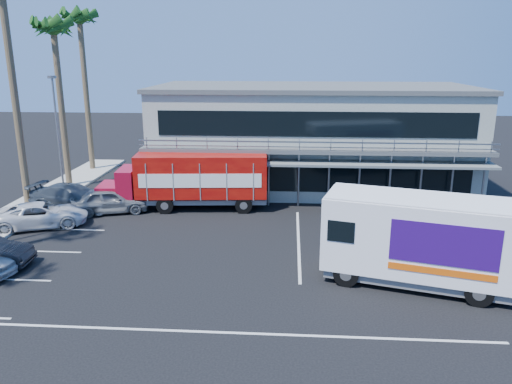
{
  "coord_description": "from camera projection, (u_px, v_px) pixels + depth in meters",
  "views": [
    {
      "loc": [
        1.46,
        -21.48,
        9.49
      ],
      "look_at": [
        -0.32,
        4.29,
        2.3
      ],
      "focal_mm": 35.0,
      "sensor_mm": 36.0,
      "label": 1
    }
  ],
  "objects": [
    {
      "name": "ground",
      "position": [
        256.0,
        264.0,
        23.28
      ],
      "size": [
        120.0,
        120.0,
        0.0
      ],
      "primitive_type": "plane",
      "color": "black",
      "rests_on": "ground"
    },
    {
      "name": "light_pole_far",
      "position": [
        58.0,
        130.0,
        33.59
      ],
      "size": [
        0.5,
        0.25,
        8.09
      ],
      "color": "gray",
      "rests_on": "ground"
    },
    {
      "name": "red_truck",
      "position": [
        190.0,
        179.0,
        31.19
      ],
      "size": [
        10.61,
        3.3,
        3.52
      ],
      "rotation": [
        0.0,
        0.0,
        0.08
      ],
      "color": "maroon",
      "rests_on": "ground"
    },
    {
      "name": "curb_strip",
      "position": [
        15.0,
        215.0,
        30.02
      ],
      "size": [
        3.0,
        32.0,
        0.16
      ],
      "primitive_type": "cube",
      "color": "#A5A399",
      "rests_on": "ground"
    },
    {
      "name": "palm_e",
      "position": [
        54.0,
        37.0,
        33.91
      ],
      "size": [
        2.8,
        2.8,
        12.25
      ],
      "color": "brown",
      "rests_on": "ground"
    },
    {
      "name": "palm_f",
      "position": [
        80.0,
        27.0,
        38.98
      ],
      "size": [
        2.8,
        2.8,
        13.25
      ],
      "color": "brown",
      "rests_on": "ground"
    },
    {
      "name": "parked_car_d",
      "position": [
        73.0,
        197.0,
        31.17
      ],
      "size": [
        5.86,
        3.28,
        1.6
      ],
      "primitive_type": "imported",
      "rotation": [
        0.0,
        0.0,
        1.37
      ],
      "color": "#343D46",
      "rests_on": "ground"
    },
    {
      "name": "parked_car_e",
      "position": [
        110.0,
        200.0,
        30.62
      ],
      "size": [
        4.97,
        3.11,
        1.58
      ],
      "primitive_type": "imported",
      "rotation": [
        0.0,
        0.0,
        1.86
      ],
      "color": "slate",
      "rests_on": "ground"
    },
    {
      "name": "white_van",
      "position": [
        420.0,
        239.0,
        20.72
      ],
      "size": [
        8.27,
        4.72,
        3.83
      ],
      "rotation": [
        0.0,
        0.0,
        -0.28
      ],
      "color": "white",
      "rests_on": "ground"
    },
    {
      "name": "building",
      "position": [
        311.0,
        136.0,
        36.46
      ],
      "size": [
        22.4,
        12.0,
        7.3
      ],
      "color": "gray",
      "rests_on": "ground"
    },
    {
      "name": "parked_car_c",
      "position": [
        41.0,
        215.0,
        28.15
      ],
      "size": [
        5.52,
        3.99,
        1.4
      ],
      "primitive_type": "imported",
      "rotation": [
        0.0,
        0.0,
        1.95
      ],
      "color": "silver",
      "rests_on": "ground"
    }
  ]
}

